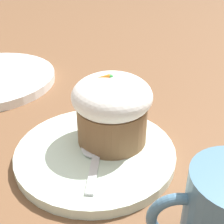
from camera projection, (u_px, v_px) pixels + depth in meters
The scene contains 4 objects.
ground_plane at pixel (96, 157), 0.43m from camera, with size 4.00×4.00×0.00m, color brown.
dessert_plate at pixel (95, 153), 0.42m from camera, with size 0.22×0.22×0.01m.
carrot_cake at pixel (112, 108), 0.41m from camera, with size 0.11×0.11×0.10m.
spoon at pixel (94, 150), 0.41m from camera, with size 0.04×0.11×0.01m.
Camera 1 is at (-0.02, 0.34, 0.27)m, focal length 50.00 mm.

